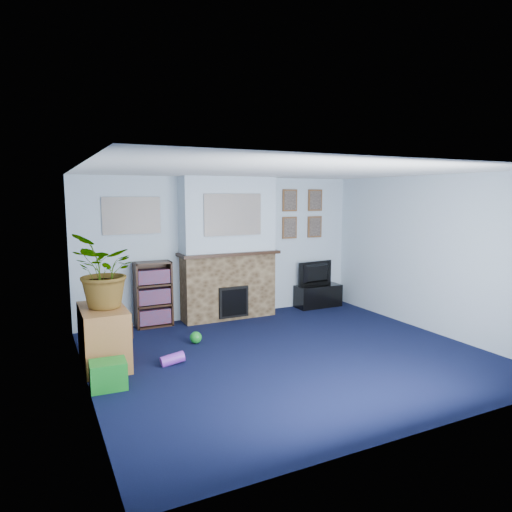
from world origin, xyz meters
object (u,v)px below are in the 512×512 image
tv_stand (318,295)px  bookshelf (153,296)px  television (318,273)px  sideboard (104,338)px

tv_stand → bookshelf: size_ratio=0.83×
tv_stand → television: size_ratio=1.14×
sideboard → television: bearing=18.5°
tv_stand → television: 0.41m
television → bookshelf: 3.10m
tv_stand → sideboard: bearing=-161.8°
television → sideboard: 4.29m
bookshelf → sideboard: 1.72m
sideboard → bookshelf: bearing=55.8°
bookshelf → sideboard: bearing=-124.2°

